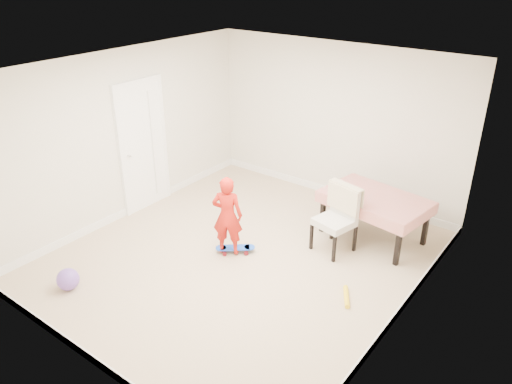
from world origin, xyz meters
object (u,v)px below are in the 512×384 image
Objects in this scene: skateboard at (235,250)px; child at (227,218)px; dining_chair at (334,220)px; balloon at (68,279)px; dining_table at (373,217)px.

child is at bearing -163.59° from skateboard.
dining_chair reaches higher than balloon.
dining_table is 2.63× the size of skateboard.
dining_chair is 1.45m from skateboard.
dining_chair is 3.57m from balloon.
balloon is at bearing 31.57° from child.
dining_chair is 1.75× the size of skateboard.
skateboard is 2.23m from balloon.
dining_chair is (-0.30, -0.65, 0.14)m from dining_table.
dining_table is 0.73m from dining_chair.
dining_chair is 3.45× the size of balloon.
dining_chair is 1.48m from child.
dining_chair is 0.85× the size of child.
skateboard is at bearing -151.37° from child.
balloon reaches higher than skateboard.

